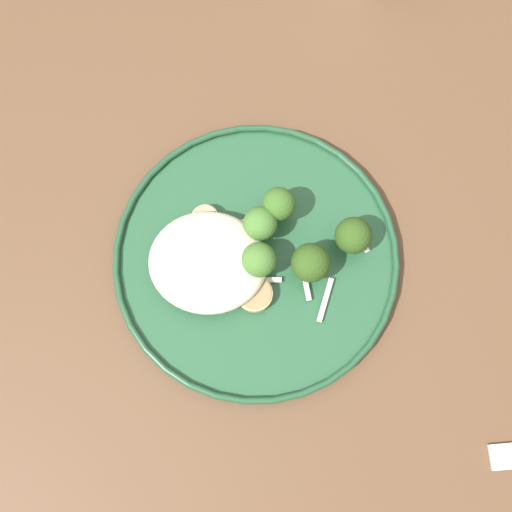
{
  "coord_description": "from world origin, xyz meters",
  "views": [
    {
      "loc": [
        -0.07,
        0.1,
        1.38
      ],
      "look_at": [
        -0.05,
        -0.05,
        0.76
      ],
      "focal_mm": 44.53,
      "sensor_mm": 36.0,
      "label": 1
    }
  ],
  "objects_px": {
    "seared_scallop_tiny_bay": "(208,219)",
    "broccoli_floret_split_head": "(311,263)",
    "seared_scallop_front_small": "(208,263)",
    "dinner_plate": "(256,259)",
    "seared_scallop_half_hidden": "(183,264)",
    "broccoli_floret_front_edge": "(353,236)",
    "broccoli_floret_center_pile": "(260,224)",
    "seared_scallop_large_seared": "(255,294)",
    "seared_scallop_right_edge": "(246,236)",
    "broccoli_floret_left_leaning": "(259,260)",
    "broccoli_floret_tall_stalk": "(279,205)",
    "seared_scallop_left_edge": "(232,281)"
  },
  "relations": [
    {
      "from": "seared_scallop_large_seared",
      "to": "broccoli_floret_center_pile",
      "type": "relative_size",
      "value": 0.71
    },
    {
      "from": "seared_scallop_half_hidden",
      "to": "broccoli_floret_front_edge",
      "type": "xyz_separation_m",
      "value": [
        -0.17,
        -0.04,
        0.02
      ]
    },
    {
      "from": "seared_scallop_tiny_bay",
      "to": "broccoli_floret_split_head",
      "type": "distance_m",
      "value": 0.11
    },
    {
      "from": "seared_scallop_half_hidden",
      "to": "seared_scallop_right_edge",
      "type": "relative_size",
      "value": 1.09
    },
    {
      "from": "broccoli_floret_left_leaning",
      "to": "broccoli_floret_split_head",
      "type": "bearing_deg",
      "value": -178.52
    },
    {
      "from": "seared_scallop_large_seared",
      "to": "seared_scallop_tiny_bay",
      "type": "distance_m",
      "value": 0.09
    },
    {
      "from": "seared_scallop_tiny_bay",
      "to": "broccoli_floret_left_leaning",
      "type": "bearing_deg",
      "value": 141.71
    },
    {
      "from": "seared_scallop_half_hidden",
      "to": "seared_scallop_left_edge",
      "type": "bearing_deg",
      "value": 164.72
    },
    {
      "from": "seared_scallop_left_edge",
      "to": "broccoli_floret_front_edge",
      "type": "height_order",
      "value": "broccoli_floret_front_edge"
    },
    {
      "from": "seared_scallop_half_hidden",
      "to": "broccoli_floret_center_pile",
      "type": "height_order",
      "value": "broccoli_floret_center_pile"
    },
    {
      "from": "broccoli_floret_split_head",
      "to": "seared_scallop_half_hidden",
      "type": "bearing_deg",
      "value": 2.98
    },
    {
      "from": "broccoli_floret_center_pile",
      "to": "broccoli_floret_split_head",
      "type": "relative_size",
      "value": 1.01
    },
    {
      "from": "seared_scallop_large_seared",
      "to": "broccoli_floret_split_head",
      "type": "bearing_deg",
      "value": -149.0
    },
    {
      "from": "seared_scallop_tiny_bay",
      "to": "broccoli_floret_front_edge",
      "type": "height_order",
      "value": "broccoli_floret_front_edge"
    },
    {
      "from": "seared_scallop_left_edge",
      "to": "broccoli_floret_front_edge",
      "type": "bearing_deg",
      "value": -156.18
    },
    {
      "from": "seared_scallop_left_edge",
      "to": "broccoli_floret_tall_stalk",
      "type": "xyz_separation_m",
      "value": [
        -0.04,
        -0.08,
        0.02
      ]
    },
    {
      "from": "broccoli_floret_split_head",
      "to": "broccoli_floret_left_leaning",
      "type": "bearing_deg",
      "value": 1.48
    },
    {
      "from": "seared_scallop_left_edge",
      "to": "broccoli_floret_split_head",
      "type": "height_order",
      "value": "broccoli_floret_split_head"
    },
    {
      "from": "seared_scallop_tiny_bay",
      "to": "broccoli_floret_split_head",
      "type": "xyz_separation_m",
      "value": [
        -0.1,
        0.04,
        0.02
      ]
    },
    {
      "from": "broccoli_floret_left_leaning",
      "to": "broccoli_floret_tall_stalk",
      "type": "relative_size",
      "value": 0.94
    },
    {
      "from": "dinner_plate",
      "to": "seared_scallop_right_edge",
      "type": "height_order",
      "value": "seared_scallop_right_edge"
    },
    {
      "from": "broccoli_floret_tall_stalk",
      "to": "seared_scallop_front_small",
      "type": "bearing_deg",
      "value": 42.4
    },
    {
      "from": "seared_scallop_right_edge",
      "to": "dinner_plate",
      "type": "bearing_deg",
      "value": 122.16
    },
    {
      "from": "dinner_plate",
      "to": "broccoli_floret_left_leaning",
      "type": "relative_size",
      "value": 5.93
    },
    {
      "from": "broccoli_floret_center_pile",
      "to": "seared_scallop_tiny_bay",
      "type": "bearing_deg",
      "value": -7.6
    },
    {
      "from": "seared_scallop_front_small",
      "to": "broccoli_floret_left_leaning",
      "type": "bearing_deg",
      "value": -176.56
    },
    {
      "from": "seared_scallop_large_seared",
      "to": "broccoli_floret_tall_stalk",
      "type": "relative_size",
      "value": 0.69
    },
    {
      "from": "broccoli_floret_split_head",
      "to": "broccoli_floret_tall_stalk",
      "type": "height_order",
      "value": "broccoli_floret_tall_stalk"
    },
    {
      "from": "seared_scallop_front_small",
      "to": "broccoli_floret_front_edge",
      "type": "height_order",
      "value": "broccoli_floret_front_edge"
    },
    {
      "from": "broccoli_floret_front_edge",
      "to": "seared_scallop_right_edge",
      "type": "bearing_deg",
      "value": 2.38
    },
    {
      "from": "dinner_plate",
      "to": "broccoli_floret_center_pile",
      "type": "xyz_separation_m",
      "value": [
        -0.0,
        -0.03,
        0.03
      ]
    },
    {
      "from": "broccoli_floret_front_edge",
      "to": "seared_scallop_tiny_bay",
      "type": "bearing_deg",
      "value": -4.43
    },
    {
      "from": "dinner_plate",
      "to": "seared_scallop_right_edge",
      "type": "xyz_separation_m",
      "value": [
        0.01,
        -0.02,
        0.01
      ]
    },
    {
      "from": "seared_scallop_large_seared",
      "to": "broccoli_floret_front_edge",
      "type": "height_order",
      "value": "broccoli_floret_front_edge"
    },
    {
      "from": "seared_scallop_front_small",
      "to": "dinner_plate",
      "type": "bearing_deg",
      "value": -165.99
    },
    {
      "from": "seared_scallop_left_edge",
      "to": "seared_scallop_right_edge",
      "type": "height_order",
      "value": "seared_scallop_right_edge"
    },
    {
      "from": "seared_scallop_tiny_bay",
      "to": "seared_scallop_left_edge",
      "type": "relative_size",
      "value": 1.02
    },
    {
      "from": "seared_scallop_front_small",
      "to": "broccoli_floret_left_leaning",
      "type": "xyz_separation_m",
      "value": [
        -0.05,
        -0.0,
        0.02
      ]
    },
    {
      "from": "seared_scallop_front_small",
      "to": "seared_scallop_half_hidden",
      "type": "height_order",
      "value": "seared_scallop_front_small"
    },
    {
      "from": "seared_scallop_left_edge",
      "to": "broccoli_floret_left_leaning",
      "type": "xyz_separation_m",
      "value": [
        -0.03,
        -0.02,
        0.02
      ]
    },
    {
      "from": "dinner_plate",
      "to": "broccoli_floret_center_pile",
      "type": "distance_m",
      "value": 0.04
    },
    {
      "from": "seared_scallop_left_edge",
      "to": "broccoli_floret_tall_stalk",
      "type": "bearing_deg",
      "value": -118.05
    },
    {
      "from": "seared_scallop_tiny_bay",
      "to": "seared_scallop_right_edge",
      "type": "xyz_separation_m",
      "value": [
        -0.04,
        0.02,
        0.0
      ]
    },
    {
      "from": "broccoli_floret_front_edge",
      "to": "broccoli_floret_tall_stalk",
      "type": "distance_m",
      "value": 0.08
    },
    {
      "from": "seared_scallop_large_seared",
      "to": "broccoli_floret_center_pile",
      "type": "height_order",
      "value": "broccoli_floret_center_pile"
    },
    {
      "from": "broccoli_floret_front_edge",
      "to": "dinner_plate",
      "type": "bearing_deg",
      "value": 13.96
    },
    {
      "from": "broccoli_floret_center_pile",
      "to": "broccoli_floret_split_head",
      "type": "xyz_separation_m",
      "value": [
        -0.05,
        0.03,
        -0.0
      ]
    },
    {
      "from": "seared_scallop_right_edge",
      "to": "broccoli_floret_front_edge",
      "type": "relative_size",
      "value": 0.67
    },
    {
      "from": "dinner_plate",
      "to": "broccoli_floret_left_leaning",
      "type": "distance_m",
      "value": 0.03
    },
    {
      "from": "seared_scallop_right_edge",
      "to": "broccoli_floret_front_edge",
      "type": "xyz_separation_m",
      "value": [
        -0.11,
        -0.0,
        0.02
      ]
    }
  ]
}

